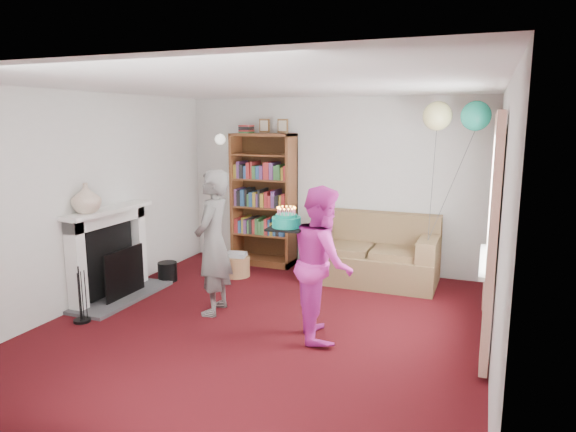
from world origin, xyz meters
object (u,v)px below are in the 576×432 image
at_px(bookcase, 264,201).
at_px(person_striped, 213,243).
at_px(sofa, 374,256).
at_px(person_magenta, 322,262).
at_px(birthday_cake, 286,222).

distance_m(bookcase, person_striped, 2.11).
relative_size(sofa, person_magenta, 1.11).
height_order(sofa, person_magenta, person_magenta).
xyz_separation_m(person_striped, person_magenta, (1.34, -0.18, -0.05)).
bearing_deg(person_striped, person_magenta, 73.72).
distance_m(sofa, person_magenta, 2.08).
distance_m(bookcase, person_magenta, 2.80).
distance_m(person_striped, birthday_cake, 1.08).
bearing_deg(bookcase, sofa, -7.62).
xyz_separation_m(bookcase, person_magenta, (1.63, -2.27, -0.20)).
bearing_deg(person_striped, sofa, 133.50).
height_order(person_striped, person_magenta, person_striped).
height_order(bookcase, person_magenta, bookcase).
bearing_deg(bookcase, person_magenta, -54.22).
xyz_separation_m(person_magenta, birthday_cake, (-0.35, -0.08, 0.40)).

